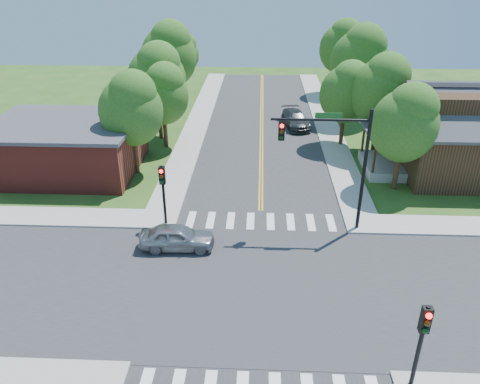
{
  "coord_description": "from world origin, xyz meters",
  "views": [
    {
      "loc": [
        -0.15,
        -18.05,
        14.23
      ],
      "look_at": [
        -1.21,
        5.75,
        2.2
      ],
      "focal_mm": 35.0,
      "sensor_mm": 36.0,
      "label": 1
    }
  ],
  "objects_px": {
    "signal_pole_nw": "(163,185)",
    "house_ne": "(475,129)",
    "car_silver": "(177,238)",
    "car_dgrey": "(296,120)",
    "signal_pole_se": "(423,333)",
    "signal_mast_ne": "(335,151)"
  },
  "relations": [
    {
      "from": "signal_mast_ne",
      "to": "house_ne",
      "type": "bearing_deg",
      "value": 37.68
    },
    {
      "from": "signal_mast_ne",
      "to": "signal_pole_se",
      "type": "distance_m",
      "value": 11.55
    },
    {
      "from": "signal_mast_ne",
      "to": "car_dgrey",
      "type": "relative_size",
      "value": 1.39
    },
    {
      "from": "signal_pole_nw",
      "to": "house_ne",
      "type": "height_order",
      "value": "house_ne"
    },
    {
      "from": "signal_mast_ne",
      "to": "car_silver",
      "type": "bearing_deg",
      "value": -163.71
    },
    {
      "from": "signal_mast_ne",
      "to": "house_ne",
      "type": "height_order",
      "value": "signal_mast_ne"
    },
    {
      "from": "signal_pole_se",
      "to": "car_dgrey",
      "type": "height_order",
      "value": "signal_pole_se"
    },
    {
      "from": "signal_pole_se",
      "to": "house_ne",
      "type": "height_order",
      "value": "house_ne"
    },
    {
      "from": "car_silver",
      "to": "signal_mast_ne",
      "type": "bearing_deg",
      "value": -75.68
    },
    {
      "from": "signal_pole_nw",
      "to": "car_silver",
      "type": "xyz_separation_m",
      "value": [
        1.11,
        -2.44,
        -1.98
      ]
    },
    {
      "from": "signal_mast_ne",
      "to": "car_silver",
      "type": "height_order",
      "value": "signal_mast_ne"
    },
    {
      "from": "signal_mast_ne",
      "to": "signal_pole_nw",
      "type": "distance_m",
      "value": 9.76
    },
    {
      "from": "house_ne",
      "to": "car_silver",
      "type": "relative_size",
      "value": 3.2
    },
    {
      "from": "signal_pole_se",
      "to": "car_dgrey",
      "type": "xyz_separation_m",
      "value": [
        -2.45,
        29.41,
        -1.95
      ]
    },
    {
      "from": "signal_pole_nw",
      "to": "car_silver",
      "type": "relative_size",
      "value": 0.93
    },
    {
      "from": "house_ne",
      "to": "car_silver",
      "type": "height_order",
      "value": "house_ne"
    },
    {
      "from": "signal_mast_ne",
      "to": "house_ne",
      "type": "distance_m",
      "value": 14.23
    },
    {
      "from": "car_dgrey",
      "to": "signal_pole_nw",
      "type": "bearing_deg",
      "value": -126.1
    },
    {
      "from": "signal_pole_se",
      "to": "car_silver",
      "type": "xyz_separation_m",
      "value": [
        -10.09,
        8.76,
        -1.98
      ]
    },
    {
      "from": "signal_pole_se",
      "to": "house_ne",
      "type": "bearing_deg",
      "value": 64.42
    },
    {
      "from": "signal_mast_ne",
      "to": "signal_pole_se",
      "type": "relative_size",
      "value": 1.89
    },
    {
      "from": "car_silver",
      "to": "car_dgrey",
      "type": "bearing_deg",
      "value": -22.26
    }
  ]
}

